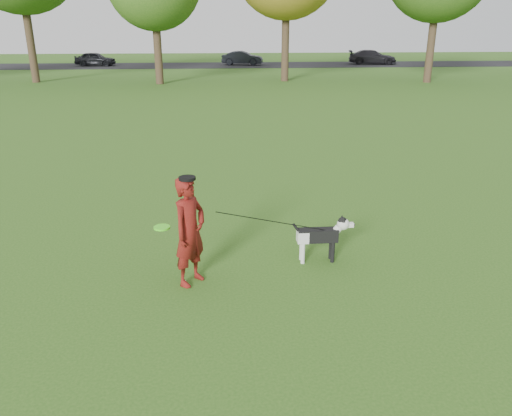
{
  "coord_description": "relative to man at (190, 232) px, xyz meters",
  "views": [
    {
      "loc": [
        -0.57,
        -6.84,
        3.55
      ],
      "look_at": [
        -0.01,
        0.14,
        0.95
      ],
      "focal_mm": 35.0,
      "sensor_mm": 36.0,
      "label": 1
    }
  ],
  "objects": [
    {
      "name": "man",
      "position": [
        0.0,
        0.0,
        0.0
      ],
      "size": [
        0.65,
        0.69,
        1.59
      ],
      "primitive_type": "imported",
      "rotation": [
        0.0,
        0.0,
        0.93
      ],
      "color": "#5D0D0D",
      "rests_on": "ground"
    },
    {
      "name": "car_mid",
      "position": [
        2.94,
        40.33,
        -0.18
      ],
      "size": [
        3.83,
        1.97,
        1.2
      ],
      "primitive_type": "imported",
      "rotation": [
        0.0,
        0.0,
        1.37
      ],
      "color": "black",
      "rests_on": "road"
    },
    {
      "name": "dog",
      "position": [
        2.02,
        0.54,
        -0.34
      ],
      "size": [
        0.99,
        0.2,
        0.75
      ],
      "color": "black",
      "rests_on": "ground"
    },
    {
      "name": "ground",
      "position": [
        0.98,
        0.33,
        -0.8
      ],
      "size": [
        120.0,
        120.0,
        0.0
      ],
      "primitive_type": "plane",
      "color": "#285116",
      "rests_on": "ground"
    },
    {
      "name": "car_right",
      "position": [
        14.93,
        40.33,
        -0.15
      ],
      "size": [
        4.59,
        2.61,
        1.25
      ],
      "primitive_type": "imported",
      "rotation": [
        0.0,
        0.0,
        1.36
      ],
      "color": "#232228",
      "rests_on": "road"
    },
    {
      "name": "road",
      "position": [
        0.98,
        40.33,
        -0.79
      ],
      "size": [
        120.0,
        7.0,
        0.02
      ],
      "primitive_type": "cube",
      "color": "black",
      "rests_on": "ground"
    },
    {
      "name": "car_left",
      "position": [
        -10.08,
        40.33,
        -0.18
      ],
      "size": [
        3.59,
        1.7,
        1.18
      ],
      "primitive_type": "imported",
      "rotation": [
        0.0,
        0.0,
        1.48
      ],
      "color": "black",
      "rests_on": "road"
    },
    {
      "name": "man_held_items",
      "position": [
        1.26,
        0.24,
        0.01
      ],
      "size": [
        2.66,
        0.68,
        1.1
      ],
      "color": "#4FF11E",
      "rests_on": "ground"
    }
  ]
}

